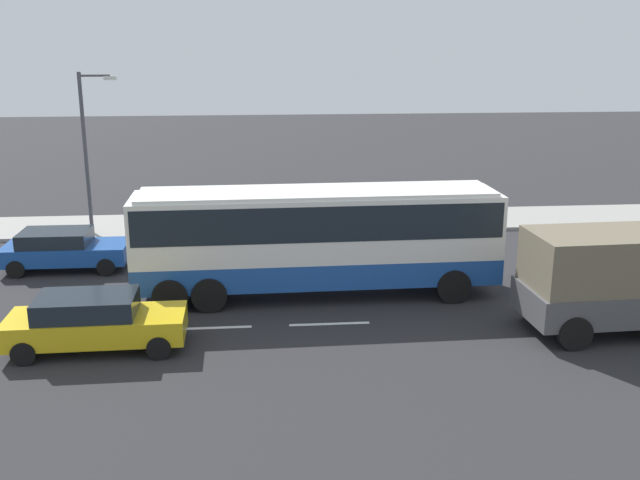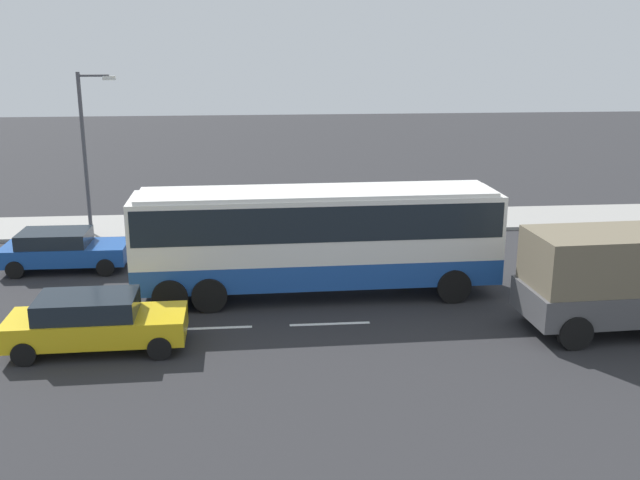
# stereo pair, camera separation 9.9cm
# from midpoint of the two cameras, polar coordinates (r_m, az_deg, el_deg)

# --- Properties ---
(ground_plane) EXTENTS (120.00, 120.00, 0.00)m
(ground_plane) POSITION_cam_midpoint_polar(r_m,az_deg,el_deg) (24.49, 1.85, -4.04)
(ground_plane) COLOR #28282B
(sidewalk_curb) EXTENTS (80.00, 4.00, 0.15)m
(sidewalk_curb) POSITION_cam_midpoint_polar(r_m,az_deg,el_deg) (33.36, -0.07, 1.40)
(sidewalk_curb) COLOR gray
(sidewalk_curb) RESTS_ON ground_plane
(lane_centreline) EXTENTS (34.86, 0.16, 0.01)m
(lane_centreline) POSITION_cam_midpoint_polar(r_m,az_deg,el_deg) (21.95, 4.85, -6.44)
(lane_centreline) COLOR white
(lane_centreline) RESTS_ON ground_plane
(coach_bus) EXTENTS (11.80, 2.83, 3.54)m
(coach_bus) POSITION_cam_midpoint_polar(r_m,az_deg,el_deg) (23.49, -0.12, 0.71)
(coach_bus) COLOR #1E4C9E
(coach_bus) RESTS_ON ground_plane
(car_yellow_taxi) EXTENTS (4.78, 1.99, 1.55)m
(car_yellow_taxi) POSITION_cam_midpoint_polar(r_m,az_deg,el_deg) (20.69, -17.18, -6.08)
(car_yellow_taxi) COLOR gold
(car_yellow_taxi) RESTS_ON ground_plane
(car_blue_saloon) EXTENTS (4.45, 2.01, 1.47)m
(car_blue_saloon) POSITION_cam_midpoint_polar(r_m,az_deg,el_deg) (28.15, -19.39, -0.66)
(car_blue_saloon) COLOR #194799
(car_blue_saloon) RESTS_ON ground_plane
(pedestrian_near_curb) EXTENTS (0.32, 0.32, 1.57)m
(pedestrian_near_curb) POSITION_cam_midpoint_polar(r_m,az_deg,el_deg) (33.26, -5.99, 3.00)
(pedestrian_near_curb) COLOR #38334C
(pedestrian_near_curb) RESTS_ON sidewalk_curb
(pedestrian_at_crossing) EXTENTS (0.32, 0.32, 1.78)m
(pedestrian_at_crossing) POSITION_cam_midpoint_polar(r_m,az_deg,el_deg) (31.52, -8.38, 2.47)
(pedestrian_at_crossing) COLOR brown
(pedestrian_at_crossing) RESTS_ON sidewalk_curb
(street_lamp) EXTENTS (1.57, 0.24, 6.76)m
(street_lamp) POSITION_cam_midpoint_polar(r_m,az_deg,el_deg) (31.93, -17.63, 7.27)
(street_lamp) COLOR #47474C
(street_lamp) RESTS_ON sidewalk_curb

